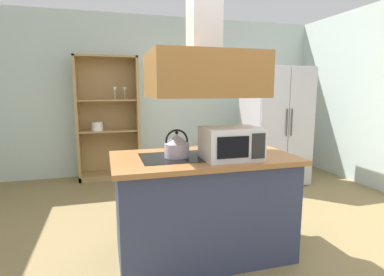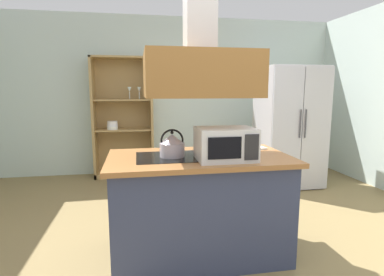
% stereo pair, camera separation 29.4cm
% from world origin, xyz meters
% --- Properties ---
extents(ground_plane, '(7.80, 7.80, 0.00)m').
position_xyz_m(ground_plane, '(0.00, 0.00, 0.00)').
color(ground_plane, olive).
extents(wall_back, '(6.00, 0.12, 2.70)m').
position_xyz_m(wall_back, '(0.00, 3.00, 1.35)').
color(wall_back, silver).
rests_on(wall_back, ground).
extents(kitchen_island, '(1.55, 0.86, 0.90)m').
position_xyz_m(kitchen_island, '(-0.07, 0.02, 0.45)').
color(kitchen_island, '#343C5B').
rests_on(kitchen_island, ground).
extents(range_hood, '(0.90, 0.70, 1.30)m').
position_xyz_m(range_hood, '(-0.07, 0.02, 1.70)').
color(range_hood, '#9C6731').
extents(refrigerator, '(0.90, 0.78, 1.80)m').
position_xyz_m(refrigerator, '(1.70, 1.81, 0.90)').
color(refrigerator, '#BFBAC0').
rests_on(refrigerator, ground).
extents(dish_cabinet, '(0.98, 0.40, 1.99)m').
position_xyz_m(dish_cabinet, '(-0.82, 2.78, 0.89)').
color(dish_cabinet, '#A6844E').
rests_on(dish_cabinet, ground).
extents(kettle, '(0.21, 0.21, 0.23)m').
position_xyz_m(kettle, '(-0.30, 0.02, 1.00)').
color(kettle, '#BCB2C2').
rests_on(kettle, kitchen_island).
extents(cutting_board, '(0.36, 0.27, 0.02)m').
position_xyz_m(cutting_board, '(0.44, 0.27, 0.91)').
color(cutting_board, white).
rests_on(cutting_board, kitchen_island).
extents(microwave, '(0.46, 0.35, 0.26)m').
position_xyz_m(microwave, '(0.11, -0.16, 1.03)').
color(microwave, silver).
rests_on(microwave, kitchen_island).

